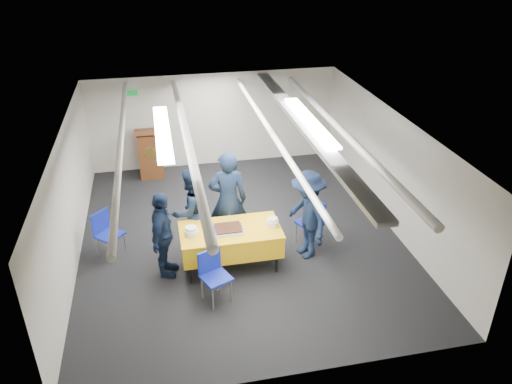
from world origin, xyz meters
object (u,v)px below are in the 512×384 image
Objects in this scene: serving_table at (231,239)px; chair_right at (313,218)px; sailor_a at (228,200)px; chair_left at (106,230)px; podium at (150,153)px; sheet_cake at (228,229)px; sailor_d at (307,215)px; sailor_b at (191,211)px; sailor_c at (163,235)px; chair_near at (213,271)px.

serving_table is 1.99× the size of chair_right.
chair_left is at bearing 0.77° from sailor_a.
podium is 0.66× the size of sailor_a.
sheet_cake is at bearing -22.60° from chair_left.
sailor_d is (1.39, 0.08, 0.28)m from serving_table.
sailor_b is 0.98× the size of sailor_d.
sailor_c reaches higher than chair_right.
sailor_d is at bearing -11.86° from chair_left.
chair_near is 1.60m from sailor_a.
chair_right is at bearing -65.03° from sailor_c.
chair_left is at bearing 67.45° from sailor_c.
sailor_c is at bearing -171.07° from chair_right.
serving_table is at bearing 52.04° from sheet_cake.
sailor_a reaches higher than serving_table.
serving_table is 1.05× the size of sailor_b.
podium reaches higher than chair_near.
sailor_a reaches higher than chair_right.
chair_near is 1.49m from sailor_b.
chair_near reaches higher than serving_table.
sailor_d reaches higher than sheet_cake.
chair_left is 2.26m from sailor_a.
sailor_b reaches higher than chair_near.
sailor_b is 0.84m from sailor_c.
sheet_cake is 0.86m from chair_near.
serving_table is at bearing -164.61° from chair_right.
sailor_a is (1.35, -3.28, 0.34)m from podium.
sailor_d is (2.66, -3.89, 0.23)m from podium.
chair_near is at bearing -79.69° from podium.
chair_near is 1.11m from sailor_c.
chair_near is at bearing 66.23° from sailor_b.
serving_table is 0.90× the size of sailor_a.
chair_right is 3.80m from chair_left.
sailor_a reaches higher than chair_left.
sailor_c is at bearing -101.09° from sailor_d.
chair_near is at bearing -116.64° from sheet_cake.
podium is at bearing 100.31° from chair_near.
sailor_a is 1.45m from sailor_d.
chair_left is at bearing -37.13° from sailor_b.
podium is at bearing 129.64° from chair_right.
sheet_cake reaches higher than serving_table.
chair_left is 0.46× the size of sailor_a.
chair_near is 2.39m from chair_right.
podium is 3.95m from sailor_c.
sailor_b is at bearing 5.68° from sailor_a.
chair_near is 1.00× the size of chair_left.
sailor_d is at bearing 132.15° from sailor_b.
sheet_cake is 1.44m from sailor_d.
sailor_d is at bearing 3.12° from serving_table.
sailor_b is 1.05× the size of sailor_c.
chair_right reaches higher than sheet_cake.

